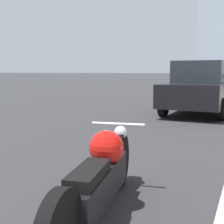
% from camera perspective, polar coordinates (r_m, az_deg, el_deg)
% --- Properties ---
extents(motorcycle, '(0.74, 2.46, 0.82)m').
position_cam_1_polar(motorcycle, '(3.00, -2.17, -11.92)').
color(motorcycle, black).
rests_on(motorcycle, ground_plane).
extents(parked_car_black, '(2.02, 4.55, 1.72)m').
position_cam_1_polar(parked_car_black, '(10.88, 15.92, 4.32)').
color(parked_car_black, black).
rests_on(parked_car_black, ground_plane).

